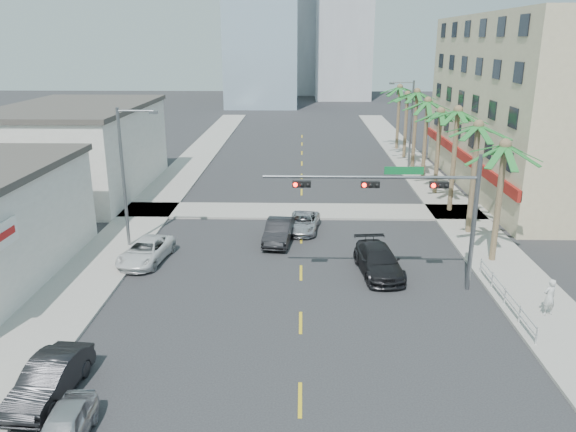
% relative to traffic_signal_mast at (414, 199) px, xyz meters
% --- Properties ---
extents(ground, '(260.00, 260.00, 0.00)m').
position_rel_traffic_signal_mast_xyz_m(ground, '(-5.78, -7.95, -5.06)').
color(ground, '#262628').
rests_on(ground, ground).
extents(sidewalk_right, '(4.00, 120.00, 0.15)m').
position_rel_traffic_signal_mast_xyz_m(sidewalk_right, '(6.22, 12.05, -4.99)').
color(sidewalk_right, gray).
rests_on(sidewalk_right, ground).
extents(sidewalk_left, '(4.00, 120.00, 0.15)m').
position_rel_traffic_signal_mast_xyz_m(sidewalk_left, '(-17.78, 12.05, -4.99)').
color(sidewalk_left, gray).
rests_on(sidewalk_left, ground).
extents(sidewalk_cross, '(80.00, 4.00, 0.15)m').
position_rel_traffic_signal_mast_xyz_m(sidewalk_cross, '(-5.78, 14.05, -4.99)').
color(sidewalk_cross, gray).
rests_on(sidewalk_cross, ground).
extents(building_right, '(15.25, 28.00, 15.00)m').
position_rel_traffic_signal_mast_xyz_m(building_right, '(16.21, 22.05, 2.43)').
color(building_right, '#C2AF88').
rests_on(building_right, ground).
extents(building_left_far, '(11.00, 18.00, 7.20)m').
position_rel_traffic_signal_mast_xyz_m(building_left_far, '(-25.28, 20.05, -1.46)').
color(building_left_far, beige).
rests_on(building_left_far, ground).
extents(tower_far_center, '(16.00, 16.00, 42.00)m').
position_rel_traffic_signal_mast_xyz_m(tower_far_center, '(-8.78, 117.05, 15.94)').
color(tower_far_center, '#ADADB2').
rests_on(tower_far_center, ground).
extents(traffic_signal_mast, '(11.12, 0.54, 7.20)m').
position_rel_traffic_signal_mast_xyz_m(traffic_signal_mast, '(0.00, 0.00, 0.00)').
color(traffic_signal_mast, slate).
rests_on(traffic_signal_mast, ground).
extents(palm_tree_0, '(4.80, 4.80, 7.80)m').
position_rel_traffic_signal_mast_xyz_m(palm_tree_0, '(5.82, 4.05, 2.02)').
color(palm_tree_0, brown).
rests_on(palm_tree_0, ground).
extents(palm_tree_1, '(4.80, 4.80, 8.16)m').
position_rel_traffic_signal_mast_xyz_m(palm_tree_1, '(5.82, 9.25, 2.37)').
color(palm_tree_1, brown).
rests_on(palm_tree_1, ground).
extents(palm_tree_2, '(4.80, 4.80, 8.52)m').
position_rel_traffic_signal_mast_xyz_m(palm_tree_2, '(5.82, 14.45, 2.72)').
color(palm_tree_2, brown).
rests_on(palm_tree_2, ground).
extents(palm_tree_3, '(4.80, 4.80, 7.80)m').
position_rel_traffic_signal_mast_xyz_m(palm_tree_3, '(5.82, 19.65, 2.02)').
color(palm_tree_3, brown).
rests_on(palm_tree_3, ground).
extents(palm_tree_4, '(4.80, 4.80, 8.16)m').
position_rel_traffic_signal_mast_xyz_m(palm_tree_4, '(5.82, 24.85, 2.37)').
color(palm_tree_4, brown).
rests_on(palm_tree_4, ground).
extents(palm_tree_5, '(4.80, 4.80, 8.52)m').
position_rel_traffic_signal_mast_xyz_m(palm_tree_5, '(5.82, 30.05, 2.72)').
color(palm_tree_5, brown).
rests_on(palm_tree_5, ground).
extents(palm_tree_6, '(4.80, 4.80, 7.80)m').
position_rel_traffic_signal_mast_xyz_m(palm_tree_6, '(5.82, 35.25, 2.02)').
color(palm_tree_6, brown).
rests_on(palm_tree_6, ground).
extents(palm_tree_7, '(4.80, 4.80, 8.16)m').
position_rel_traffic_signal_mast_xyz_m(palm_tree_7, '(5.82, 40.45, 2.37)').
color(palm_tree_7, brown).
rests_on(palm_tree_7, ground).
extents(streetlight_left, '(2.55, 0.25, 9.00)m').
position_rel_traffic_signal_mast_xyz_m(streetlight_left, '(-16.78, 6.05, -0.00)').
color(streetlight_left, slate).
rests_on(streetlight_left, ground).
extents(streetlight_right, '(2.55, 0.25, 9.00)m').
position_rel_traffic_signal_mast_xyz_m(streetlight_right, '(5.21, 30.05, -0.00)').
color(streetlight_right, slate).
rests_on(streetlight_right, ground).
extents(guardrail, '(0.08, 8.08, 1.00)m').
position_rel_traffic_signal_mast_xyz_m(guardrail, '(4.52, -1.95, -4.39)').
color(guardrail, silver).
rests_on(guardrail, ground).
extents(car_parked_near, '(1.65, 3.75, 1.26)m').
position_rel_traffic_signal_mast_xyz_m(car_parked_near, '(-13.58, -12.58, -4.43)').
color(car_parked_near, '#B7B7BC').
rests_on(car_parked_near, ground).
extents(car_parked_mid, '(1.91, 4.62, 1.49)m').
position_rel_traffic_signal_mast_xyz_m(car_parked_mid, '(-15.18, -9.97, -4.32)').
color(car_parked_mid, black).
rests_on(car_parked_mid, ground).
extents(car_parked_far, '(2.90, 5.16, 1.36)m').
position_rel_traffic_signal_mast_xyz_m(car_parked_far, '(-15.18, 3.54, -4.38)').
color(car_parked_far, silver).
rests_on(car_parked_far, ground).
extents(car_lane_left, '(2.08, 4.76, 1.52)m').
position_rel_traffic_signal_mast_xyz_m(car_lane_left, '(-7.28, 7.17, -4.30)').
color(car_lane_left, black).
rests_on(car_lane_left, ground).
extents(car_lane_center, '(2.59, 4.65, 1.23)m').
position_rel_traffic_signal_mast_xyz_m(car_lane_center, '(-5.66, 9.54, -4.45)').
color(car_lane_center, '#BBBABF').
rests_on(car_lane_center, ground).
extents(car_lane_right, '(2.76, 5.56, 1.55)m').
position_rel_traffic_signal_mast_xyz_m(car_lane_right, '(-1.34, 2.09, -4.29)').
color(car_lane_right, black).
rests_on(car_lane_right, ground).
extents(pedestrian, '(0.78, 0.64, 1.86)m').
position_rel_traffic_signal_mast_xyz_m(pedestrian, '(6.18, -3.09, -3.98)').
color(pedestrian, silver).
rests_on(pedestrian, sidewalk_right).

